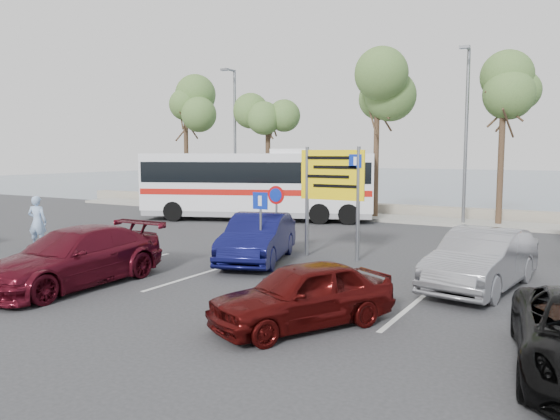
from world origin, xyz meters
The scene contains 20 objects.
ground centered at (0.00, 0.00, 0.00)m, with size 120.00×120.00×0.00m, color #2E2E30.
kerb_strip centered at (0.00, 14.00, 0.07)m, with size 44.00×2.40×0.15m, color #99968B.
seawall centered at (0.00, 16.00, 0.30)m, with size 48.00×0.80×0.60m, color gray.
sea centered at (0.00, 60.00, 0.01)m, with size 140.00×140.00×0.00m, color #44566D.
tree_far_left centered at (-14.00, 14.00, 6.33)m, with size 3.20×3.20×7.60m.
tree_left centered at (-8.00, 14.00, 6.00)m, with size 3.20×3.20×7.20m.
tree_mid centered at (-1.50, 14.00, 6.65)m, with size 3.20×3.20×8.00m.
tree_right centered at (4.50, 14.00, 6.17)m, with size 3.20×3.20×7.40m.
street_lamp_left centered at (-10.00, 13.52, 4.60)m, with size 0.45×1.15×8.01m.
street_lamp_right centered at (3.00, 13.52, 4.60)m, with size 0.45×1.15×8.01m.
direction_sign centered at (1.00, 3.20, 2.43)m, with size 2.20×0.12×3.60m.
sign_no_stop centered at (-0.60, 2.38, 1.58)m, with size 0.60×0.08×2.35m.
sign_parking centered at (-0.20, 0.79, 1.47)m, with size 0.50×0.07×2.25m.
lane_markings centered at (-1.14, -1.00, 0.00)m, with size 12.02×4.20×0.01m, color silver, non-canonical shape.
coach_bus_left centered at (-6.50, 10.50, 1.67)m, with size 11.67×6.54×3.61m.
car_blue centered at (-0.75, 1.50, 0.75)m, with size 1.59×4.56×1.50m, color #0F114A.
car_maroon centered at (-3.15, -3.50, 0.74)m, with size 2.08×5.11×1.48m, color #550E1B.
car_red centered at (3.47, -3.50, 0.65)m, with size 1.53×3.79×1.29m, color #470B0A.
car_silver_b centered at (5.95, 1.37, 0.75)m, with size 1.59×4.57×1.50m, color gray.
pedestrian_near centered at (-9.00, -0.30, 0.94)m, with size 0.68×0.45×1.88m, color #96B4DA.
Camera 1 is at (8.32, -12.74, 3.40)m, focal length 35.00 mm.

